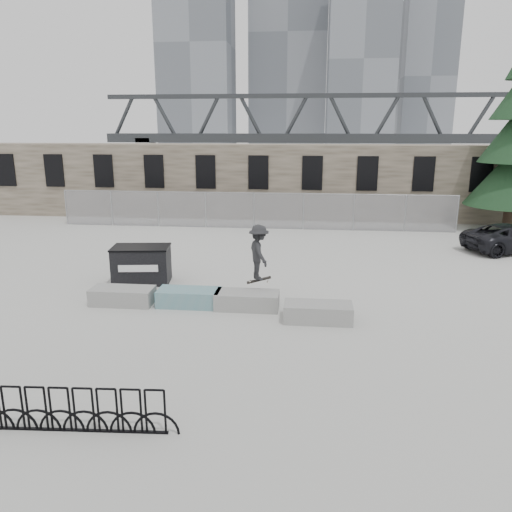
{
  "coord_description": "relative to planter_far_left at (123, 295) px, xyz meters",
  "views": [
    {
      "loc": [
        3.01,
        -14.92,
        5.58
      ],
      "look_at": [
        1.29,
        1.39,
        1.3
      ],
      "focal_mm": 35.0,
      "sensor_mm": 36.0,
      "label": 1
    }
  ],
  "objects": [
    {
      "name": "planter_far_left",
      "position": [
        0.0,
        0.0,
        0.0
      ],
      "size": [
        2.0,
        0.9,
        0.54
      ],
      "color": "gray",
      "rests_on": "ground"
    },
    {
      "name": "skyline_towers",
      "position": [
        1.87,
        94.03,
        20.5
      ],
      "size": [
        58.0,
        28.0,
        48.0
      ],
      "color": "slate",
      "rests_on": "ground"
    },
    {
      "name": "planter_center_right",
      "position": [
        4.05,
        0.01,
        0.0
      ],
      "size": [
        2.0,
        0.9,
        0.54
      ],
      "color": "gray",
      "rests_on": "ground"
    },
    {
      "name": "skateboarder",
      "position": [
        4.37,
        0.6,
        1.39
      ],
      "size": [
        1.07,
        1.32,
        1.92
      ],
      "rotation": [
        0.0,
        0.0,
        1.98
      ],
      "color": "#232426",
      "rests_on": "ground"
    },
    {
      "name": "chainlink_fence",
      "position": [
        2.88,
        12.72,
        0.75
      ],
      "size": [
        22.06,
        0.06,
        2.02
      ],
      "color": "gray",
      "rests_on": "ground"
    },
    {
      "name": "planter_offset",
      "position": [
        6.26,
        -0.81,
        0.0
      ],
      "size": [
        2.0,
        0.9,
        0.54
      ],
      "color": "gray",
      "rests_on": "ground"
    },
    {
      "name": "stone_wall",
      "position": [
        2.88,
        16.46,
        1.96
      ],
      "size": [
        36.0,
        2.58,
        4.5
      ],
      "color": "brown",
      "rests_on": "ground"
    },
    {
      "name": "dumpster",
      "position": [
        -0.12,
        2.32,
        0.39
      ],
      "size": [
        2.19,
        1.5,
        1.35
      ],
      "rotation": [
        0.0,
        0.0,
        0.13
      ],
      "color": "black",
      "rests_on": "ground"
    },
    {
      "name": "ground",
      "position": [
        2.88,
        0.22,
        -0.29
      ],
      "size": [
        120.0,
        120.0,
        0.0
      ],
      "primitive_type": "plane",
      "color": "beige",
      "rests_on": "ground"
    },
    {
      "name": "planter_center_left",
      "position": [
        2.18,
        0.08,
        0.0
      ],
      "size": [
        2.0,
        0.9,
        0.54
      ],
      "color": "teal",
      "rests_on": "ground"
    },
    {
      "name": "bike_rack",
      "position": [
        1.38,
        -6.85,
        0.15
      ],
      "size": [
        4.49,
        0.31,
        0.9
      ],
      "rotation": [
        0.0,
        0.0,
        0.06
      ],
      "color": "black",
      "rests_on": "ground"
    },
    {
      "name": "truss_bridge",
      "position": [
        12.88,
        55.22,
        3.84
      ],
      "size": [
        70.0,
        3.0,
        9.8
      ],
      "color": "#2D3033",
      "rests_on": "ground"
    }
  ]
}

